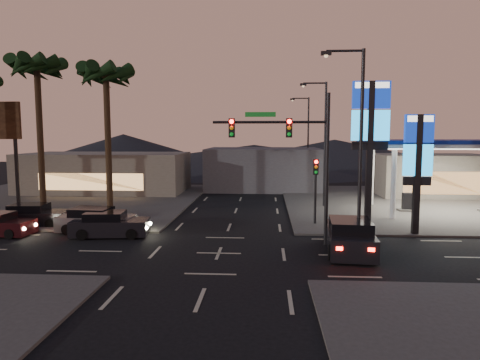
# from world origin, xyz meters

# --- Properties ---
(ground) EXTENTS (140.00, 140.00, 0.00)m
(ground) POSITION_xyz_m (0.00, 0.00, 0.00)
(ground) COLOR black
(ground) RESTS_ON ground
(corner_lot_ne) EXTENTS (24.00, 24.00, 0.12)m
(corner_lot_ne) POSITION_xyz_m (16.00, 16.00, 0.06)
(corner_lot_ne) COLOR #47443F
(corner_lot_ne) RESTS_ON ground
(corner_lot_nw) EXTENTS (24.00, 24.00, 0.12)m
(corner_lot_nw) POSITION_xyz_m (-16.00, 16.00, 0.06)
(corner_lot_nw) COLOR #47443F
(corner_lot_nw) RESTS_ON ground
(gas_station) EXTENTS (12.20, 8.20, 5.47)m
(gas_station) POSITION_xyz_m (16.00, 12.00, 5.08)
(gas_station) COLOR silver
(gas_station) RESTS_ON ground
(convenience_store) EXTENTS (10.00, 6.00, 4.00)m
(convenience_store) POSITION_xyz_m (18.00, 21.00, 2.00)
(convenience_store) COLOR #726B5B
(convenience_store) RESTS_ON ground
(pylon_sign_tall) EXTENTS (2.20, 0.35, 9.00)m
(pylon_sign_tall) POSITION_xyz_m (8.50, 5.50, 6.39)
(pylon_sign_tall) COLOR black
(pylon_sign_tall) RESTS_ON ground
(pylon_sign_short) EXTENTS (1.60, 0.35, 7.00)m
(pylon_sign_short) POSITION_xyz_m (11.00, 4.50, 4.66)
(pylon_sign_short) COLOR black
(pylon_sign_short) RESTS_ON ground
(traffic_signal_mast) EXTENTS (6.10, 0.39, 8.00)m
(traffic_signal_mast) POSITION_xyz_m (3.76, 1.99, 5.23)
(traffic_signal_mast) COLOR black
(traffic_signal_mast) RESTS_ON ground
(pedestal_signal) EXTENTS (0.32, 0.39, 4.30)m
(pedestal_signal) POSITION_xyz_m (5.50, 6.98, 2.92)
(pedestal_signal) COLOR black
(pedestal_signal) RESTS_ON ground
(streetlight_near) EXTENTS (2.14, 0.25, 10.00)m
(streetlight_near) POSITION_xyz_m (6.79, 1.00, 5.72)
(streetlight_near) COLOR black
(streetlight_near) RESTS_ON ground
(streetlight_mid) EXTENTS (2.14, 0.25, 10.00)m
(streetlight_mid) POSITION_xyz_m (6.79, 14.00, 5.72)
(streetlight_mid) COLOR black
(streetlight_mid) RESTS_ON ground
(streetlight_far) EXTENTS (2.14, 0.25, 10.00)m
(streetlight_far) POSITION_xyz_m (6.79, 28.00, 5.72)
(streetlight_far) COLOR black
(streetlight_far) RESTS_ON ground
(palm_a) EXTENTS (4.41, 4.41, 10.86)m
(palm_a) POSITION_xyz_m (-9.00, 9.50, 9.43)
(palm_a) COLOR black
(palm_a) RESTS_ON ground
(palm_b) EXTENTS (4.41, 4.41, 11.46)m
(palm_b) POSITION_xyz_m (-14.00, 9.50, 9.97)
(palm_b) COLOR black
(palm_b) RESTS_ON ground
(building_far_west) EXTENTS (16.00, 8.00, 4.00)m
(building_far_west) POSITION_xyz_m (-14.00, 22.00, 2.00)
(building_far_west) COLOR #726B5B
(building_far_west) RESTS_ON ground
(building_far_mid) EXTENTS (12.00, 9.00, 4.40)m
(building_far_mid) POSITION_xyz_m (2.00, 26.00, 2.20)
(building_far_mid) COLOR #4C4C51
(building_far_mid) RESTS_ON ground
(hill_left) EXTENTS (40.00, 40.00, 6.00)m
(hill_left) POSITION_xyz_m (-25.00, 60.00, 3.00)
(hill_left) COLOR black
(hill_left) RESTS_ON ground
(hill_right) EXTENTS (50.00, 50.00, 5.00)m
(hill_right) POSITION_xyz_m (15.00, 60.00, 2.50)
(hill_right) COLOR black
(hill_right) RESTS_ON ground
(hill_center) EXTENTS (60.00, 60.00, 4.00)m
(hill_center) POSITION_xyz_m (0.00, 60.00, 2.00)
(hill_center) COLOR black
(hill_center) RESTS_ON ground
(car_lane_a_front) EXTENTS (4.55, 2.22, 1.44)m
(car_lane_a_front) POSITION_xyz_m (-6.70, 3.18, 0.67)
(car_lane_a_front) COLOR black
(car_lane_a_front) RESTS_ON ground
(car_lane_b_front) EXTENTS (4.68, 2.20, 1.49)m
(car_lane_b_front) POSITION_xyz_m (-7.90, 4.12, 0.69)
(car_lane_b_front) COLOR slate
(car_lane_b_front) RESTS_ON ground
(car_lane_b_mid) EXTENTS (4.51, 2.15, 1.43)m
(car_lane_b_mid) POSITION_xyz_m (-12.63, 5.64, 0.67)
(car_lane_b_mid) COLOR black
(car_lane_b_mid) RESTS_ON ground
(suv_station) EXTENTS (2.55, 5.23, 1.69)m
(suv_station) POSITION_xyz_m (6.49, 0.65, 0.79)
(suv_station) COLOR black
(suv_station) RESTS_ON ground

